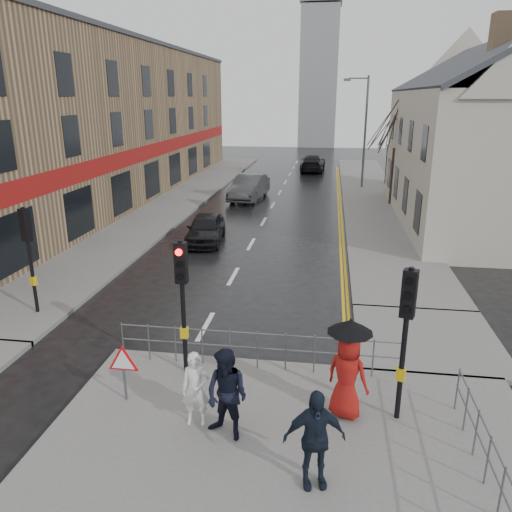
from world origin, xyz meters
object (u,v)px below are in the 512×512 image
(pedestrian_a, at_px, (196,389))
(pedestrian_with_umbrella, at_px, (348,366))
(car_parked, at_px, (206,229))
(pedestrian_b, at_px, (227,395))
(pedestrian_d, at_px, (314,439))
(car_mid, at_px, (249,187))

(pedestrian_a, height_order, pedestrian_with_umbrella, pedestrian_with_umbrella)
(car_parked, bearing_deg, pedestrian_b, -79.64)
(pedestrian_d, relative_size, car_mid, 0.38)
(pedestrian_b, bearing_deg, car_parked, 130.21)
(pedestrian_b, distance_m, pedestrian_d, 2.04)
(car_mid, bearing_deg, car_parked, -85.43)
(pedestrian_with_umbrella, distance_m, car_mid, 24.46)
(pedestrian_a, distance_m, pedestrian_d, 2.83)
(pedestrian_a, height_order, pedestrian_d, pedestrian_d)
(pedestrian_a, height_order, pedestrian_b, pedestrian_b)
(pedestrian_with_umbrella, xyz_separation_m, car_parked, (-6.30, 13.06, -0.63))
(pedestrian_a, distance_m, pedestrian_b, 0.81)
(pedestrian_b, xyz_separation_m, car_parked, (-3.94, 14.13, -0.41))
(pedestrian_a, height_order, car_mid, pedestrian_a)
(car_parked, bearing_deg, pedestrian_a, -82.12)
(pedestrian_with_umbrella, bearing_deg, pedestrian_a, -166.44)
(pedestrian_d, xyz_separation_m, car_mid, (-5.30, 25.85, -0.25))
(pedestrian_with_umbrella, height_order, car_parked, pedestrian_with_umbrella)
(pedestrian_d, distance_m, car_parked, 16.21)
(car_parked, height_order, car_mid, car_mid)
(pedestrian_with_umbrella, distance_m, pedestrian_d, 2.22)
(pedestrian_a, distance_m, car_parked, 14.18)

